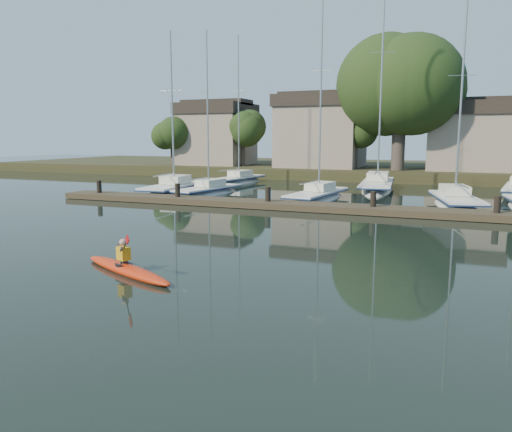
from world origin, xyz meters
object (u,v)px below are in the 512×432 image
at_px(sailboat_3, 455,210).
at_px(sailboat_5, 238,185).
at_px(sailboat_1, 207,197).
at_px(sailboat_2, 317,203).
at_px(sailboat_6, 377,193).
at_px(dock, 318,207).
at_px(sailboat_0, 173,196).
at_px(kayak, 126,267).

height_order(sailboat_3, sailboat_5, sailboat_5).
height_order(sailboat_1, sailboat_5, sailboat_5).
height_order(sailboat_2, sailboat_6, sailboat_6).
height_order(dock, sailboat_1, sailboat_1).
bearing_deg(dock, sailboat_5, 128.86).
bearing_deg(sailboat_6, sailboat_5, 169.06).
bearing_deg(sailboat_1, sailboat_6, 44.98).
distance_m(sailboat_1, sailboat_3, 16.41).
height_order(sailboat_0, sailboat_5, sailboat_5).
bearing_deg(sailboat_1, kayak, -60.08).
bearing_deg(sailboat_5, sailboat_1, -72.19).
distance_m(sailboat_2, sailboat_6, 8.22).
distance_m(sailboat_2, sailboat_5, 13.21).
relative_size(dock, sailboat_5, 2.46).
bearing_deg(sailboat_0, kayak, -66.49).
bearing_deg(sailboat_0, sailboat_6, 26.93).
bearing_deg(sailboat_1, sailboat_0, -164.49).
relative_size(sailboat_0, sailboat_6, 0.72).
height_order(sailboat_3, sailboat_6, sailboat_6).
bearing_deg(sailboat_2, kayak, -85.78).
xyz_separation_m(kayak, sailboat_5, (-8.79, 28.26, -0.35)).
distance_m(kayak, sailboat_1, 20.62).
relative_size(dock, sailboat_2, 2.42).
bearing_deg(sailboat_3, sailboat_1, 168.29).
xyz_separation_m(sailboat_0, sailboat_5, (1.05, 9.23, 0.04)).
bearing_deg(sailboat_2, sailboat_3, 7.50).
bearing_deg(sailboat_0, dock, -23.55).
height_order(sailboat_5, sailboat_6, sailboat_6).
xyz_separation_m(sailboat_3, sailboat_6, (-5.65, 7.66, -0.01)).
height_order(kayak, sailboat_1, sailboat_1).
relative_size(dock, sailboat_1, 2.74).
bearing_deg(dock, sailboat_0, 160.28).
bearing_deg(sailboat_6, kayak, -102.61).
bearing_deg(sailboat_1, sailboat_3, 9.54).
height_order(sailboat_2, sailboat_5, sailboat_2).
bearing_deg(sailboat_2, sailboat_1, -173.74).
xyz_separation_m(sailboat_1, sailboat_5, (-1.58, 8.95, -0.00)).
distance_m(dock, sailboat_3, 8.47).
relative_size(sailboat_3, sailboat_5, 0.95).
height_order(kayak, dock, kayak).
xyz_separation_m(kayak, sailboat_0, (-9.84, 19.03, -0.38)).
relative_size(sailboat_3, sailboat_6, 0.74).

